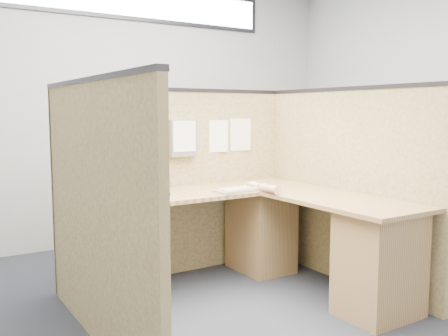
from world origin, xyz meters
TOP-DOWN VIEW (x-y plane):
  - floor at (0.00, 0.00)m, footprint 5.00×5.00m
  - wall_back at (0.00, 2.25)m, footprint 5.00×0.00m
  - clerestory_window at (0.00, 2.23)m, footprint 3.30×0.04m
  - cubicle_partitions at (0.00, 0.43)m, footprint 2.06×1.83m
  - l_desk at (0.18, 0.29)m, footprint 1.95×1.75m
  - laptop at (-0.38, 0.83)m, footprint 0.35×0.37m
  - keyboard at (0.28, 0.48)m, footprint 0.48×0.21m
  - mouse at (0.38, 0.49)m, footprint 0.10×0.07m
  - hand_forearm at (0.39, 0.36)m, footprint 0.10×0.35m
  - blue_poster at (-0.84, 0.97)m, footprint 0.19×0.03m
  - american_flag at (-0.39, 0.96)m, footprint 0.22×0.01m
  - file_holder at (0.01, 0.94)m, footprint 0.23×0.05m
  - paper_left at (0.34, 0.97)m, footprint 0.21×0.03m
  - paper_right at (0.58, 0.97)m, footprint 0.22×0.02m

SIDE VIEW (x-z plane):
  - floor at x=0.00m, z-range 0.00..0.00m
  - l_desk at x=0.18m, z-range 0.03..0.76m
  - keyboard at x=0.28m, z-range 0.73..0.76m
  - mouse at x=0.38m, z-range 0.73..0.77m
  - hand_forearm at x=0.39m, z-range 0.73..0.80m
  - cubicle_partitions at x=0.00m, z-range 0.00..1.53m
  - laptop at x=-0.38m, z-range 0.68..0.89m
  - file_holder at x=0.01m, z-range 0.98..1.27m
  - paper_left at x=0.34m, z-range 1.00..1.27m
  - paper_right at x=0.58m, z-range 1.00..1.28m
  - american_flag at x=-0.39m, z-range 0.99..1.38m
  - blue_poster at x=-0.84m, z-range 1.21..1.46m
  - wall_back at x=0.00m, z-range -1.10..3.90m
  - clerestory_window at x=0.00m, z-range 2.26..2.64m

